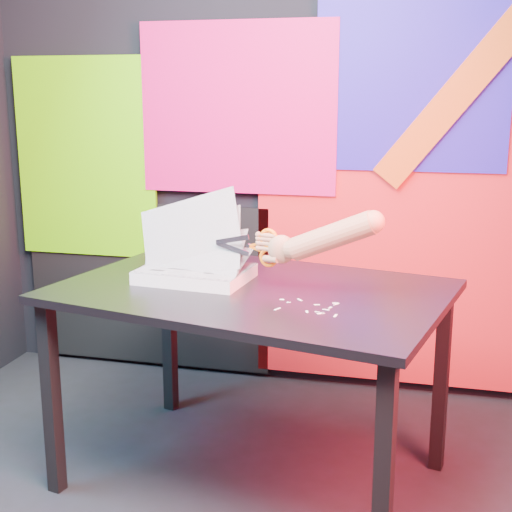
# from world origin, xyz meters

# --- Properties ---
(room) EXTENTS (3.01, 3.01, 2.71)m
(room) POSITION_xyz_m (0.00, 0.00, 1.35)
(room) COLOR black
(room) RESTS_ON ground
(backdrop) EXTENTS (2.88, 0.05, 2.08)m
(backdrop) POSITION_xyz_m (0.06, 1.46, 0.96)
(backdrop) COLOR red
(backdrop) RESTS_ON ground
(work_table) EXTENTS (1.49, 1.15, 0.75)m
(work_table) POSITION_xyz_m (0.06, 0.51, 0.67)
(work_table) COLOR black
(work_table) RESTS_ON ground
(printout_stack) EXTENTS (0.46, 0.32, 0.36)m
(printout_stack) POSITION_xyz_m (-0.17, 0.56, 0.78)
(printout_stack) COLOR white
(printout_stack) RESTS_ON work_table
(scissors) EXTENTS (0.24, 0.06, 0.14)m
(scissors) POSITION_xyz_m (0.10, 0.51, 0.90)
(scissors) COLOR silver
(scissors) RESTS_ON printout_stack
(hand_forearm) EXTENTS (0.44, 0.15, 0.21)m
(hand_forearm) POSITION_xyz_m (0.32, 0.46, 0.95)
(hand_forearm) COLOR #BC6E57
(hand_forearm) RESTS_ON work_table
(paper_clippings) EXTENTS (0.21, 0.17, 0.00)m
(paper_clippings) POSITION_xyz_m (0.31, 0.32, 0.75)
(paper_clippings) COLOR white
(paper_clippings) RESTS_ON work_table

